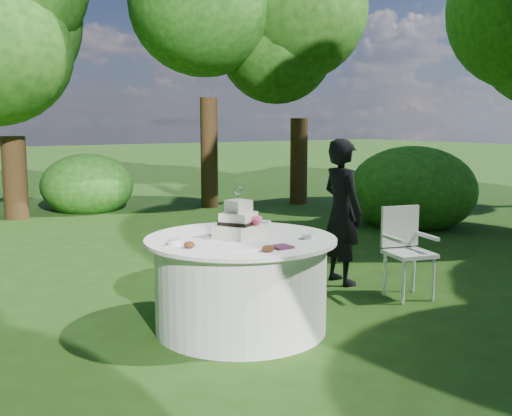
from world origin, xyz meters
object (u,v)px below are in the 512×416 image
(table, at_px, (241,283))
(chair, at_px, (405,244))
(napkins, at_px, (282,247))
(guest, at_px, (342,212))
(cake, at_px, (239,223))

(table, distance_m, chair, 1.85)
(napkins, distance_m, chair, 1.88)
(guest, relative_size, cake, 3.60)
(table, relative_size, chair, 1.77)
(guest, height_order, cake, guest)
(table, bearing_deg, chair, -3.03)
(napkins, xyz_separation_m, cake, (-0.02, 0.55, 0.10))
(guest, bearing_deg, cake, 115.74)
(guest, distance_m, cake, 1.76)
(napkins, bearing_deg, guest, 34.98)
(cake, bearing_deg, table, -99.91)
(guest, relative_size, chair, 1.74)
(napkins, bearing_deg, cake, 92.58)
(cake, relative_size, chair, 0.48)
(napkins, bearing_deg, chair, 13.08)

